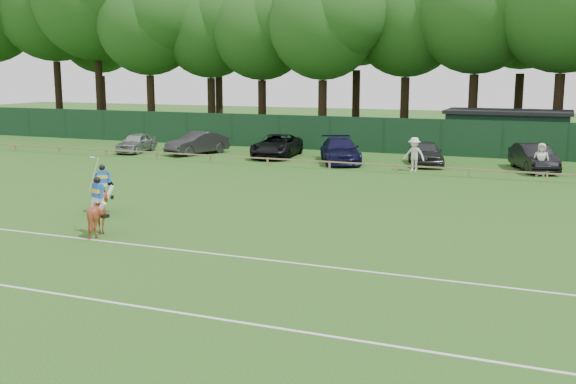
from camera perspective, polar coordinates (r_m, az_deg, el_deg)
The scene contains 18 objects.
ground at distance 22.32m, azimuth -4.13°, elevation -4.73°, with size 160.00×160.00×0.00m, color #1E4C14.
horse_dark at distance 28.39m, azimuth -15.36°, elevation -0.37°, with size 0.76×1.67×1.41m, color black.
horse_chestnut at distance 24.77m, azimuth -15.73°, elevation -1.81°, with size 1.20×1.35×1.49m, color maroon.
sedan_silver at distance 49.15m, azimuth -12.71°, elevation 4.10°, with size 1.63×4.05×1.38m, color #9EA1A2.
sedan_grey at distance 47.33m, azimuth -7.68°, elevation 4.12°, with size 1.63×4.66×1.54m, color #2A2A2C.
suv_black at distance 45.33m, azimuth -0.97°, elevation 3.94°, with size 2.54×5.51×1.53m, color black.
sedan_navy at distance 42.64m, azimuth 4.44°, elevation 3.54°, with size 2.20×5.41×1.57m, color #111033.
hatch_grey at distance 42.27m, azimuth 11.57°, elevation 3.27°, with size 1.79×4.46×1.52m, color #2E2E31.
estate_black at distance 41.59m, azimuth 20.08°, elevation 2.76°, with size 1.65×4.72×1.56m, color black.
spectator_left at distance 39.50m, azimuth 10.63°, elevation 3.15°, with size 1.27×0.73×1.97m, color white.
spectator_right at distance 39.64m, azimuth 20.64°, elevation 2.59°, with size 0.90×0.58×1.83m, color silver.
rider_dark at distance 28.26m, azimuth -15.43°, elevation 0.95°, with size 0.86×0.64×1.41m.
rider_chestnut at distance 24.64m, azimuth -15.84°, elevation -0.22°, with size 0.90×0.78×2.05m.
pitch_lines at distance 19.37m, azimuth -8.76°, elevation -7.15°, with size 60.00×5.10×0.01m.
pitch_rail at distance 38.88m, azimuth 7.74°, elevation 2.31°, with size 62.10×0.10×0.50m.
perimeter_fence at distance 47.49m, azimuth 10.52°, elevation 4.65°, with size 92.08×0.08×2.50m.
utility_shed at distance 49.60m, azimuth 18.07°, elevation 4.88°, with size 8.40×4.40×3.04m.
tree_row at distance 55.12m, azimuth 14.24°, elevation 3.96°, with size 96.00×12.00×21.00m, color #26561C, non-canonical shape.
Camera 1 is at (9.64, -19.28, 5.77)m, focal length 42.00 mm.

